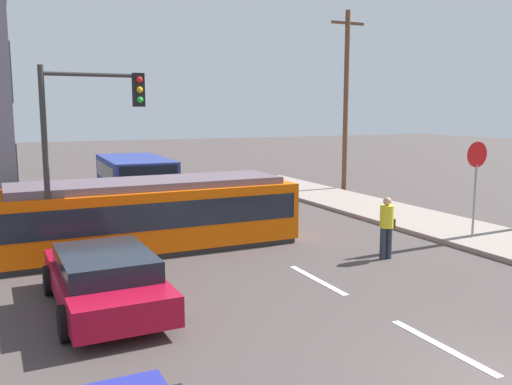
% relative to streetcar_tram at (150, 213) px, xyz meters
% --- Properties ---
extents(ground_plane, '(120.00, 120.00, 0.00)m').
position_rel_streetcar_tram_xyz_m(ground_plane, '(2.81, -0.54, -1.03)').
color(ground_plane, '#4A413E').
extents(lane_stripe_1, '(0.16, 2.40, 0.01)m').
position_rel_streetcar_tram_xyz_m(lane_stripe_1, '(2.81, -8.54, -1.03)').
color(lane_stripe_1, silver).
rests_on(lane_stripe_1, ground).
extents(lane_stripe_2, '(0.16, 2.40, 0.01)m').
position_rel_streetcar_tram_xyz_m(lane_stripe_2, '(2.81, -4.54, -1.03)').
color(lane_stripe_2, silver).
rests_on(lane_stripe_2, ground).
extents(lane_stripe_3, '(0.16, 2.40, 0.01)m').
position_rel_streetcar_tram_xyz_m(lane_stripe_3, '(2.81, 6.00, -1.03)').
color(lane_stripe_3, silver).
rests_on(lane_stripe_3, ground).
extents(lane_stripe_4, '(0.16, 2.40, 0.01)m').
position_rel_streetcar_tram_xyz_m(lane_stripe_4, '(2.81, 12.00, -1.03)').
color(lane_stripe_4, silver).
rests_on(lane_stripe_4, ground).
extents(streetcar_tram, '(8.37, 2.64, 2.00)m').
position_rel_streetcar_tram_xyz_m(streetcar_tram, '(0.00, 0.00, 0.00)').
color(streetcar_tram, '#E95706').
rests_on(streetcar_tram, ground).
extents(city_bus, '(2.67, 5.66, 1.94)m').
position_rel_streetcar_tram_xyz_m(city_bus, '(1.40, 8.11, 0.08)').
color(city_bus, navy).
rests_on(city_bus, ground).
extents(pedestrian_crossing, '(0.46, 0.36, 1.67)m').
position_rel_streetcar_tram_xyz_m(pedestrian_crossing, '(5.44, -3.72, -0.09)').
color(pedestrian_crossing, '#2A323E').
rests_on(pedestrian_crossing, ground).
extents(parked_sedan_mid, '(2.13, 4.49, 1.19)m').
position_rel_streetcar_tram_xyz_m(parked_sedan_mid, '(-1.99, -4.34, -0.41)').
color(parked_sedan_mid, '#AA0D27').
rests_on(parked_sedan_mid, ground).
extents(parked_sedan_far, '(1.97, 4.46, 1.19)m').
position_rel_streetcar_tram_xyz_m(parked_sedan_far, '(-2.06, 3.96, -0.41)').
color(parked_sedan_far, '#31572D').
rests_on(parked_sedan_far, ground).
extents(stop_sign, '(0.76, 0.07, 2.88)m').
position_rel_streetcar_tram_xyz_m(stop_sign, '(9.08, -3.24, 1.16)').
color(stop_sign, gray).
rests_on(stop_sign, sidewalk_curb_right).
extents(traffic_light_mast, '(2.51, 0.33, 4.99)m').
position_rel_streetcar_tram_xyz_m(traffic_light_mast, '(-1.78, -1.10, 2.45)').
color(traffic_light_mast, '#333333').
rests_on(traffic_light_mast, ground).
extents(utility_pole_mid, '(1.80, 0.24, 8.68)m').
position_rel_streetcar_tram_xyz_m(utility_pole_mid, '(11.67, 7.46, 3.49)').
color(utility_pole_mid, brown).
rests_on(utility_pole_mid, ground).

